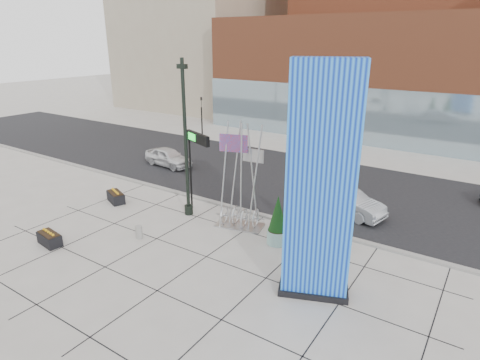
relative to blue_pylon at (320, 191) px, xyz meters
The scene contains 18 objects.
ground 7.25m from the blue_pylon, behind, with size 160.00×160.00×0.00m, color #9E9991.
street_asphalt 13.00m from the blue_pylon, 118.74° to the left, with size 80.00×12.00×0.02m, color black.
curb_edge 8.64m from the blue_pylon, 140.89° to the left, with size 80.00×0.30×0.12m, color gray.
tower_podium 28.30m from the blue_pylon, 100.06° to the left, with size 34.00×10.00×11.00m, color #9D4D2D.
tower_glass_front 23.60m from the blue_pylon, 102.10° to the left, with size 34.00×0.60×5.00m, color #8CA5B2.
blue_pylon is the anchor object (origin of this frame).
lamp_post 9.03m from the blue_pylon, 161.38° to the left, with size 0.53×0.45×8.13m.
public_art_sculpture 6.82m from the blue_pylon, 149.48° to the left, with size 2.56×1.69×5.35m.
concrete_bollard 9.48m from the blue_pylon, behind, with size 0.32×0.32×0.63m, color gray.
overhead_street_sign 8.95m from the blue_pylon, 156.10° to the left, with size 2.02×0.95×4.46m.
round_planter_east 4.51m from the blue_pylon, 108.91° to the left, with size 1.12×1.12×2.81m.
round_planter_mid 5.92m from the blue_pylon, 121.49° to the left, with size 1.04×1.04×2.60m.
round_planter_west 4.95m from the blue_pylon, 138.54° to the left, with size 0.95×0.95×2.37m.
box_planter_north 13.80m from the blue_pylon, behind, with size 1.49×1.13×0.74m.
box_planter_south 12.67m from the blue_pylon, 164.24° to the right, with size 1.34×0.79×0.70m.
car_white_west 18.06m from the blue_pylon, 150.62° to the left, with size 1.60×3.97×1.35m, color silver.
car_silver_mid 8.46m from the blue_pylon, 101.11° to the left, with size 1.49×4.27×1.41m, color #ADB0B5.
traffic_signal 23.99m from the blue_pylon, 138.58° to the left, with size 0.15×0.18×4.10m.
Camera 1 is at (10.72, -12.98, 8.98)m, focal length 30.00 mm.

